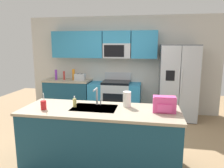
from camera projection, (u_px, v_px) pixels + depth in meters
name	position (u px, v px, depth m)	size (l,w,h in m)	color
ground_plane	(106.00, 144.00, 3.96)	(9.00, 9.00, 0.00)	#997A56
kitchen_wall_unit	(116.00, 59.00, 5.73)	(5.20, 0.43, 2.60)	beige
back_counter	(68.00, 96.00, 5.87)	(1.26, 0.63, 0.90)	navy
range_oven	(115.00, 98.00, 5.65)	(1.36, 0.61, 1.10)	#B7BABF
refrigerator	(178.00, 83.00, 5.21)	(0.90, 0.76, 1.85)	#4C4F54
island_counter	(100.00, 137.00, 3.24)	(2.37, 0.86, 0.90)	navy
toaster	(80.00, 77.00, 5.66)	(0.28, 0.16, 0.18)	#B7BABF
pepper_mill	(64.00, 75.00, 5.78)	(0.05, 0.05, 0.23)	#B2332D
bottle_orange	(74.00, 74.00, 5.77)	(0.07, 0.07, 0.29)	orange
bottle_purple	(56.00, 75.00, 5.80)	(0.06, 0.06, 0.27)	purple
sink_faucet	(97.00, 95.00, 3.33)	(0.08, 0.21, 0.28)	#B7BABF
drink_cup_red	(44.00, 105.00, 3.13)	(0.08, 0.08, 0.25)	red
soap_dispenser	(75.00, 103.00, 3.25)	(0.06, 0.06, 0.17)	#D8CC66
paper_towel_roll	(127.00, 99.00, 3.25)	(0.12, 0.12, 0.24)	white
backpack	(164.00, 104.00, 3.01)	(0.32, 0.22, 0.23)	#EA4C93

